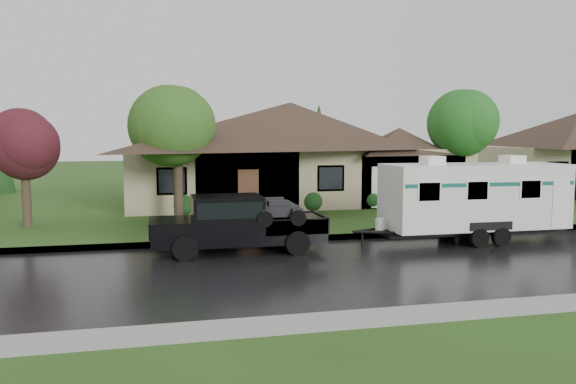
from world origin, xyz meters
name	(u,v)px	position (x,y,z in m)	size (l,w,h in m)	color
ground	(327,253)	(0.00, 0.00, 0.00)	(140.00, 140.00, 0.00)	#294B17
road	(347,266)	(0.00, -2.00, 0.01)	(140.00, 8.00, 0.01)	black
curb	(310,238)	(0.00, 2.25, 0.07)	(140.00, 0.50, 0.15)	gray
lawn	(254,200)	(0.00, 15.00, 0.07)	(140.00, 26.00, 0.15)	#294B17
house_main	(296,140)	(2.29, 13.84, 3.59)	(19.44, 10.80, 6.90)	tan
tree_left_green	(177,127)	(-4.61, 7.10, 4.23)	(3.56, 3.56, 5.89)	#382B1E
tree_red	(24,147)	(-10.68, 6.79, 3.40)	(2.83, 2.83, 4.69)	#382B1E
tree_right_green	(467,125)	(10.57, 9.45, 4.43)	(3.73, 3.73, 6.17)	#382B1E
shrub_row	(312,200)	(2.00, 9.30, 0.65)	(13.60, 1.00, 1.00)	#143814
pickup_truck	(235,222)	(-2.96, 0.80, 1.02)	(5.69, 2.16, 1.90)	black
travel_trailer	(474,196)	(5.84, 0.80, 1.67)	(7.02, 2.47, 3.15)	silver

